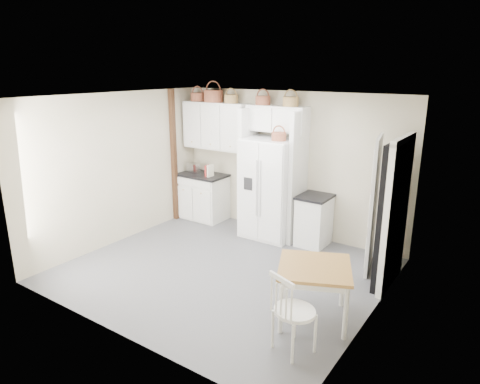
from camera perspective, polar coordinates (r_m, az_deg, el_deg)
The scene contains 28 objects.
floor at distance 6.66m, azimuth -2.20°, elevation -10.39°, with size 4.50×4.50×0.00m, color #525253.
ceiling at distance 5.97m, azimuth -2.47°, elevation 12.54°, with size 4.50×4.50×0.00m, color white.
wall_back at distance 7.83m, azimuth 6.43°, elevation 3.73°, with size 4.50×4.50×0.00m, color #B1AB8A.
wall_left at distance 7.71m, azimuth -15.91°, elevation 2.99°, with size 4.00×4.00×0.00m, color #B1AB8A.
wall_right at distance 5.23m, azimuth 17.94°, elevation -3.37°, with size 4.00×4.00×0.00m, color #B1AB8A.
refrigerator at distance 7.69m, azimuth 4.04°, elevation 0.47°, with size 0.93×0.75×1.80m, color white.
base_cab_left at distance 8.77m, azimuth -4.99°, elevation -0.66°, with size 0.96×0.61×0.89m, color silver.
base_cab_right at distance 7.53m, azimuth 9.82°, elevation -3.88°, with size 0.48×0.58×0.85m, color silver.
dining_table at distance 5.42m, azimuth 9.76°, elevation -13.06°, with size 0.85×0.85×0.71m, color brown.
windsor_chair at distance 4.78m, azimuth 7.29°, elevation -15.46°, with size 0.47×0.43×0.96m, color silver.
counter_left at distance 8.64m, azimuth -5.06°, elevation 2.29°, with size 1.00×0.65×0.04m, color black.
counter_right at distance 7.39m, azimuth 9.98°, elevation -0.63°, with size 0.52×0.62×0.04m, color black.
toaster at distance 8.76m, azimuth -6.27°, elevation 3.23°, with size 0.28×0.16×0.19m, color silver.
cookbook_red at distance 8.43m, azimuth -4.38°, elevation 2.86°, with size 0.03×0.15×0.22m, color #B32522.
cookbook_cream at distance 8.38m, azimuth -3.98°, elevation 2.85°, with size 0.03×0.16×0.24m, color #F2E9CD.
basket_upper_a at distance 8.62m, azimuth -5.67°, elevation 12.49°, with size 0.29×0.29×0.16m, color brown.
basket_upper_b at distance 8.37m, azimuth -3.56°, elevation 12.65°, with size 0.39×0.39×0.23m, color brown.
basket_upper_c at distance 8.13m, azimuth -1.19°, elevation 12.31°, with size 0.27×0.27×0.15m, color olive.
basket_bridge_a at distance 7.75m, azimuth 3.06°, elevation 12.10°, with size 0.28×0.28×0.15m, color brown.
basket_bridge_b at distance 7.48m, azimuth 6.76°, elevation 11.88°, with size 0.28×0.28×0.16m, color olive.
basket_fridge_b at distance 7.30m, azimuth 5.20°, elevation 7.38°, with size 0.26×0.26×0.14m, color brown.
upper_cabinet at distance 8.39m, azimuth -3.18°, elevation 8.79°, with size 1.40×0.34×0.90m, color silver.
bridge_cabinet at distance 7.62m, azimuth 5.01°, elevation 9.71°, with size 1.12×0.34×0.45m, color silver.
fridge_panel_left at distance 7.94m, azimuth 1.17°, elevation 2.89°, with size 0.08×0.60×2.30m, color silver.
fridge_panel_right at distance 7.45m, azimuth 7.75°, elevation 1.84°, with size 0.08×0.60×2.30m, color silver.
trim_post at distance 8.57m, azimuth -8.81°, elevation 4.72°, with size 0.09×0.09×2.60m, color #33170D.
doorway_void at distance 6.26m, azimuth 19.61°, elevation -2.99°, with size 0.18×0.85×2.05m, color black.
door_slab at distance 6.65m, azimuth 17.40°, elevation -1.65°, with size 0.80×0.04×2.05m, color white.
Camera 1 is at (3.56, -4.77, 2.98)m, focal length 32.00 mm.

